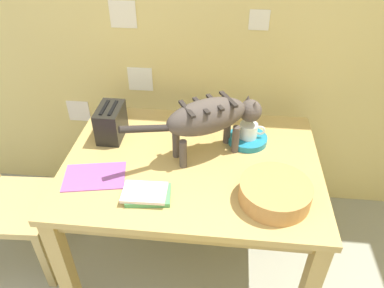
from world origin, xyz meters
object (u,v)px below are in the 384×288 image
Objects in this scene: dining_table at (192,175)px; cat at (211,117)px; wooden_chair_near at (6,202)px; saucer_bowl at (247,139)px; magazine at (95,176)px; coffee_mug at (249,130)px; wicker_basket at (275,192)px; book_stack at (147,194)px; toaster at (111,122)px.

cat is (0.08, 0.07, 0.30)m from dining_table.
dining_table is at bearing 91.93° from wooden_chair_near.
saucer_bowl is 0.73× the size of magazine.
saucer_bowl is at bearing 34.42° from dining_table.
dining_table is 0.47m from magazine.
dining_table is at bearing -145.88° from coffee_mug.
wicker_basket is (0.11, -0.41, 0.03)m from saucer_bowl.
coffee_mug is at bearing 0.00° from saucer_bowl.
book_stack is (-0.17, -0.27, 0.11)m from dining_table.
dining_table is 0.50m from toaster.
cat is at bearing -149.55° from saucer_bowl.
cat reaches higher than dining_table.
dining_table is at bearing 58.13° from book_stack.
book_stack is at bearing -134.12° from coffee_mug.
coffee_mug is 0.66× the size of toaster.
dining_table is 0.46m from wicker_basket.
book_stack is 0.51m from toaster.
cat is 0.45m from wicker_basket.
wooden_chair_near is at bearing -174.96° from dining_table.
cat is 0.29m from saucer_bowl.
toaster is (-0.81, 0.39, 0.04)m from wicker_basket.
magazine is 0.81m from wicker_basket.
toaster is 0.73m from wooden_chair_near.
saucer_bowl reaches higher than magazine.
toaster is at bearing 122.35° from book_stack.
dining_table is at bearing -145.58° from saucer_bowl.
book_stack is (0.27, -0.10, 0.02)m from magazine.
coffee_mug is (0.19, 0.11, -0.14)m from cat.
dining_table is 0.34m from saucer_bowl.
cat is 3.14× the size of toaster.
cat reaches higher than saucer_bowl.
cat is at bearing 54.01° from book_stack.
toaster reaches higher than dining_table.
magazine is (-0.70, -0.35, -0.07)m from coffee_mug.
wooden_chair_near is (-0.57, 0.08, -0.31)m from magazine.
cat reaches higher than coffee_mug.
saucer_bowl is (0.27, 0.18, 0.11)m from dining_table.
book_stack is at bearing -175.89° from wicker_basket.
dining_table is 4.46× the size of magazine.
toaster is at bearing -178.31° from coffee_mug.
toaster is (-0.44, 0.16, 0.18)m from dining_table.
cat is at bearing 95.44° from wooden_chair_near.
cat is 0.54m from toaster.
coffee_mug is (0.27, 0.18, 0.16)m from dining_table.
dining_table is 4.06× the size of wicker_basket.
toaster is (-0.27, 0.43, 0.07)m from book_stack.
cat is 2.07× the size of wicker_basket.
magazine is 0.30× the size of wooden_chair_near.
cat is 0.26m from coffee_mug.
coffee_mug is 0.14× the size of wooden_chair_near.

